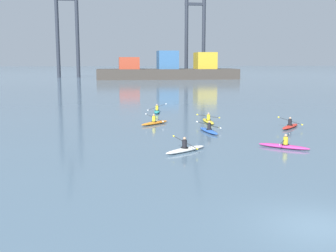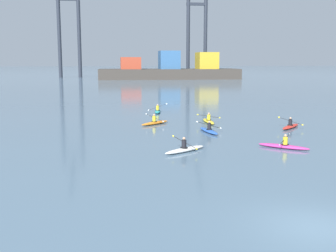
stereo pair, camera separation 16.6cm
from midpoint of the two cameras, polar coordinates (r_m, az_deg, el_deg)
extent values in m
plane|color=slate|center=(15.86, 19.47, -12.74)|extent=(800.00, 800.00, 0.00)
cube|color=#38332D|center=(129.27, -0.11, 7.02)|extent=(42.25, 10.94, 3.06)
cube|color=#993823|center=(128.24, -5.32, 8.43)|extent=(5.92, 7.66, 3.51)
cube|color=#2D5684|center=(129.20, -0.11, 8.90)|extent=(5.92, 7.66, 5.41)
cube|color=#B29323|center=(131.19, 4.99, 8.77)|extent=(5.92, 7.66, 4.98)
cylinder|color=#232833|center=(144.99, -14.72, 12.18)|extent=(1.20, 1.20, 29.57)
cylinder|color=#232833|center=(144.36, -12.16, 12.28)|extent=(1.20, 1.20, 29.57)
cylinder|color=#232833|center=(145.81, 2.46, 12.22)|extent=(1.20, 1.20, 28.48)
cylinder|color=#232833|center=(146.94, 4.80, 12.17)|extent=(1.20, 1.20, 28.48)
cube|color=#232833|center=(147.26, 3.68, 16.07)|extent=(7.15, 0.90, 0.90)
ellipsoid|color=#2856B2|center=(33.85, 5.36, -0.65)|extent=(1.15, 3.45, 0.26)
torus|color=black|center=(33.73, 5.43, -0.44)|extent=(0.56, 0.56, 0.05)
cylinder|color=black|center=(33.70, 5.43, -0.04)|extent=(0.30, 0.30, 0.50)
sphere|color=tan|center=(33.64, 5.44, 0.55)|extent=(0.19, 0.19, 0.19)
cylinder|color=black|center=(33.73, 5.40, 0.14)|extent=(2.00, 0.37, 0.64)
ellipsoid|color=silver|center=(33.32, 3.81, 0.58)|extent=(0.21, 0.07, 0.16)
ellipsoid|color=silver|center=(34.16, 6.95, -0.29)|extent=(0.21, 0.07, 0.16)
ellipsoid|color=silver|center=(26.68, 2.20, -3.20)|extent=(3.09, 2.50, 0.26)
torus|color=black|center=(26.58, 2.06, -2.93)|extent=(0.69, 0.69, 0.05)
cylinder|color=black|center=(26.53, 2.06, -2.43)|extent=(0.30, 0.30, 0.50)
sphere|color=tan|center=(26.46, 2.06, -1.68)|extent=(0.19, 0.19, 0.19)
cylinder|color=black|center=(26.55, 2.14, -2.20)|extent=(1.24, 1.67, 0.55)
ellipsoid|color=yellow|center=(27.20, 0.60, -1.37)|extent=(0.15, 0.19, 0.15)
ellipsoid|color=yellow|center=(25.92, 3.75, -3.07)|extent=(0.15, 0.19, 0.15)
ellipsoid|color=red|center=(37.35, 16.01, -0.06)|extent=(2.74, 2.91, 0.26)
torus|color=black|center=(37.24, 15.97, 0.13)|extent=(0.69, 0.69, 0.05)
cylinder|color=black|center=(37.20, 15.99, 0.50)|extent=(0.30, 0.30, 0.50)
sphere|color=tan|center=(37.16, 16.01, 1.03)|extent=(0.19, 0.19, 0.19)
cylinder|color=black|center=(37.24, 16.02, 0.66)|extent=(1.53, 1.41, 0.51)
ellipsoid|color=yellow|center=(37.55, 14.56, 1.15)|extent=(0.17, 0.16, 0.15)
ellipsoid|color=yellow|center=(36.95, 17.50, 0.16)|extent=(0.17, 0.16, 0.15)
ellipsoid|color=orange|center=(37.96, -1.94, 0.42)|extent=(2.92, 2.73, 0.26)
torus|color=black|center=(37.87, -2.04, 0.61)|extent=(0.69, 0.69, 0.05)
cylinder|color=gold|center=(37.84, -2.04, 0.97)|extent=(0.30, 0.30, 0.50)
sphere|color=tan|center=(37.79, -2.04, 1.50)|extent=(0.19, 0.19, 0.19)
cylinder|color=black|center=(37.86, -1.99, 1.13)|extent=(1.40, 1.54, 0.54)
ellipsoid|color=silver|center=(38.51, -3.12, 1.64)|extent=(0.17, 0.18, 0.15)
ellipsoid|color=silver|center=(37.22, -0.83, 0.61)|extent=(0.17, 0.18, 0.15)
ellipsoid|color=yellow|center=(39.12, 5.31, 0.64)|extent=(0.70, 3.42, 0.26)
torus|color=black|center=(39.00, 5.35, 0.82)|extent=(0.50, 0.50, 0.05)
cylinder|color=gold|center=(38.97, 5.36, 1.17)|extent=(0.30, 0.30, 0.50)
sphere|color=tan|center=(38.92, 5.36, 1.68)|extent=(0.19, 0.19, 0.19)
cylinder|color=black|center=(39.00, 5.34, 1.33)|extent=(2.08, 0.09, 0.37)
ellipsoid|color=yellow|center=(38.74, 3.86, 1.54)|extent=(0.20, 0.05, 0.14)
ellipsoid|color=yellow|center=(39.29, 6.80, 1.11)|extent=(0.20, 0.05, 0.14)
ellipsoid|color=#C13384|center=(28.67, 15.17, -2.66)|extent=(3.01, 2.61, 0.26)
torus|color=black|center=(28.61, 15.38, -2.40)|extent=(0.69, 0.69, 0.05)
cylinder|color=gold|center=(28.57, 15.40, -1.93)|extent=(0.30, 0.30, 0.50)
sphere|color=tan|center=(28.51, 15.42, -1.24)|extent=(0.19, 0.19, 0.19)
cylinder|color=black|center=(28.56, 15.31, -1.72)|extent=(1.34, 1.63, 0.40)
ellipsoid|color=silver|center=(27.62, 14.68, -2.44)|extent=(0.16, 0.18, 0.14)
ellipsoid|color=silver|center=(29.51, 15.90, -1.05)|extent=(0.16, 0.18, 0.14)
ellipsoid|color=teal|center=(46.55, -1.60, 1.99)|extent=(1.02, 3.45, 0.26)
torus|color=black|center=(46.43, -1.60, 2.15)|extent=(0.55, 0.55, 0.05)
cylinder|color=gold|center=(46.41, -1.60, 2.44)|extent=(0.30, 0.30, 0.50)
sphere|color=tan|center=(46.37, -1.60, 2.87)|extent=(0.19, 0.19, 0.19)
cylinder|color=black|center=(46.44, -1.60, 2.57)|extent=(1.98, 0.28, 0.72)
ellipsoid|color=silver|center=(46.52, -2.82, 2.14)|extent=(0.21, 0.07, 0.16)
ellipsoid|color=silver|center=(46.39, -0.38, 3.00)|extent=(0.21, 0.07, 0.16)
camera|label=1|loc=(0.08, -90.14, -0.02)|focal=45.25mm
camera|label=2|loc=(0.08, 89.86, 0.02)|focal=45.25mm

